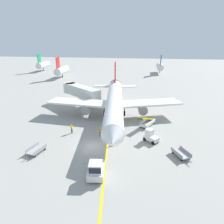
{
  "coord_description": "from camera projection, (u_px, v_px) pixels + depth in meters",
  "views": [
    {
      "loc": [
        7.47,
        -27.44,
        15.88
      ],
      "look_at": [
        1.63,
        9.28,
        2.5
      ],
      "focal_mm": 32.92,
      "sensor_mm": 36.0,
      "label": 1
    }
  ],
  "objects": [
    {
      "name": "ground_plane",
      "position": [
        92.0,
        146.0,
        31.98
      ],
      "size": [
        300.0,
        300.0,
        0.0
      ],
      "primitive_type": "plane",
      "color": "#9E9B93"
    },
    {
      "name": "taxi_line_yellow",
      "position": [
        108.0,
        133.0,
        36.39
      ],
      "size": [
        10.81,
        79.35,
        0.01
      ],
      "primitive_type": "cube",
      "rotation": [
        0.0,
        0.0,
        0.13
      ],
      "color": "yellow",
      "rests_on": "ground"
    },
    {
      "name": "airliner",
      "position": [
        114.0,
        102.0,
        42.51
      ],
      "size": [
        28.36,
        35.31,
        10.1
      ],
      "color": "white",
      "rests_on": "ground"
    },
    {
      "name": "jet_bridge",
      "position": [
        79.0,
        91.0,
        51.26
      ],
      "size": [
        11.48,
        10.01,
        4.85
      ],
      "color": "silver",
      "rests_on": "ground"
    },
    {
      "name": "pushback_tug",
      "position": [
        96.0,
        169.0,
        24.74
      ],
      "size": [
        2.34,
        3.81,
        2.2
      ],
      "color": "silver",
      "rests_on": "ground"
    },
    {
      "name": "baggage_tug_near_wing",
      "position": [
        151.0,
        136.0,
        33.25
      ],
      "size": [
        2.69,
        2.5,
        2.1
      ],
      "color": "silver",
      "rests_on": "ground"
    },
    {
      "name": "belt_loader_forward_hold",
      "position": [
        147.0,
        122.0,
        39.27
      ],
      "size": [
        3.39,
        5.02,
        2.59
      ],
      "color": "silver",
      "rests_on": "ground"
    },
    {
      "name": "baggage_cart_loaded",
      "position": [
        36.0,
        150.0,
        30.05
      ],
      "size": [
        2.11,
        3.84,
        0.94
      ],
      "color": "#A5A5A8",
      "rests_on": "ground"
    },
    {
      "name": "baggage_cart_empty_trailing",
      "position": [
        181.0,
        153.0,
        29.13
      ],
      "size": [
        2.65,
        3.72,
        0.94
      ],
      "color": "#A5A5A8",
      "rests_on": "ground"
    },
    {
      "name": "ground_crew_marshaller",
      "position": [
        100.0,
        132.0,
        34.95
      ],
      "size": [
        0.36,
        0.24,
        1.7
      ],
      "color": "#26262D",
      "rests_on": "ground"
    },
    {
      "name": "ground_crew_wing_walker",
      "position": [
        72.0,
        128.0,
        36.2
      ],
      "size": [
        0.36,
        0.24,
        1.7
      ],
      "color": "#26262D",
      "rests_on": "ground"
    },
    {
      "name": "safety_cone_nose_left",
      "position": [
        114.0,
        109.0,
        47.94
      ],
      "size": [
        0.36,
        0.36,
        0.44
      ],
      "primitive_type": "cone",
      "color": "orange",
      "rests_on": "ground"
    },
    {
      "name": "safety_cone_nose_right",
      "position": [
        129.0,
        119.0,
        42.23
      ],
      "size": [
        0.36,
        0.36,
        0.44
      ],
      "primitive_type": "cone",
      "color": "orange",
      "rests_on": "ground"
    },
    {
      "name": "distant_aircraft_far_left",
      "position": [
        43.0,
        65.0,
        104.39
      ],
      "size": [
        3.0,
        10.1,
        8.8
      ],
      "color": "silver",
      "rests_on": "ground"
    },
    {
      "name": "distant_aircraft_mid_left",
      "position": [
        62.0,
        70.0,
        86.49
      ],
      "size": [
        3.0,
        10.1,
        8.8
      ],
      "color": "silver",
      "rests_on": "ground"
    },
    {
      "name": "distant_aircraft_mid_right",
      "position": [
        160.0,
        66.0,
        98.13
      ],
      "size": [
        3.0,
        10.1,
        8.8
      ],
      "color": "silver",
      "rests_on": "ground"
    }
  ]
}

